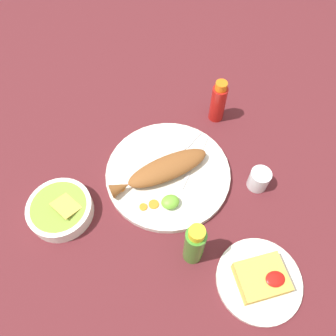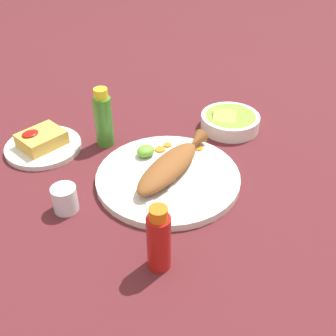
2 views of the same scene
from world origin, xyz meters
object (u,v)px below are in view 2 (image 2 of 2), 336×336
at_px(salt_cup, 65,200).
at_px(fork_near, 169,198).
at_px(hot_sauce_bottle_red, 159,240).
at_px(fried_fish, 171,165).
at_px(guacamole_bowl, 230,121).
at_px(hot_sauce_bottle_green, 104,119).
at_px(fork_far, 149,196).
at_px(main_plate, 168,178).
at_px(side_plate_fries, 43,147).

bearing_deg(salt_cup, fork_near, 137.08).
xyz_separation_m(hot_sauce_bottle_red, salt_cup, (0.03, -0.26, -0.04)).
relative_size(fried_fish, guacamole_bowl, 1.73).
bearing_deg(fork_near, guacamole_bowl, 158.16).
bearing_deg(fork_near, hot_sauce_bottle_green, -140.38).
distance_m(fork_far, salt_cup, 0.18).
height_order(fork_near, fork_far, same).
relative_size(fried_fish, salt_cup, 4.76).
distance_m(fried_fish, guacamole_bowl, 0.29).
bearing_deg(guacamole_bowl, fried_fish, 7.56).
bearing_deg(fried_fish, fork_far, 2.92).
distance_m(main_plate, hot_sauce_bottle_green, 0.24).
bearing_deg(fork_near, fork_far, -95.95).
relative_size(hot_sauce_bottle_red, salt_cup, 2.40).
bearing_deg(fried_fish, hot_sauce_bottle_green, -99.31).
relative_size(fork_far, hot_sauce_bottle_green, 0.94).
relative_size(hot_sauce_bottle_green, side_plate_fries, 0.82).
relative_size(fried_fish, hot_sauce_bottle_red, 1.99).
xyz_separation_m(fork_far, hot_sauce_bottle_red, (0.11, 0.14, 0.05)).
distance_m(fork_far, hot_sauce_bottle_green, 0.28).
height_order(main_plate, side_plate_fries, main_plate).
relative_size(hot_sauce_bottle_red, side_plate_fries, 0.72).
xyz_separation_m(main_plate, guacamole_bowl, (-0.30, -0.04, 0.01)).
relative_size(salt_cup, side_plate_fries, 0.30).
relative_size(main_plate, fork_far, 2.25).
bearing_deg(fork_far, fried_fish, 142.75).
bearing_deg(hot_sauce_bottle_red, fried_fish, -141.29).
height_order(main_plate, guacamole_bowl, guacamole_bowl).
bearing_deg(fork_far, salt_cup, -90.87).
bearing_deg(side_plate_fries, hot_sauce_bottle_green, 143.65).
height_order(fork_near, side_plate_fries, fork_near).
xyz_separation_m(main_plate, fried_fish, (-0.01, -0.00, 0.03)).
distance_m(fried_fish, side_plate_fries, 0.36).
xyz_separation_m(fork_near, salt_cup, (0.17, -0.15, 0.01)).
relative_size(main_plate, fork_near, 2.23).
height_order(hot_sauce_bottle_green, salt_cup, hot_sauce_bottle_green).
bearing_deg(fried_fish, fork_near, 29.17).
bearing_deg(fork_far, side_plate_fries, -134.61).
relative_size(fork_far, guacamole_bowl, 0.93).
height_order(hot_sauce_bottle_red, salt_cup, hot_sauce_bottle_red).
height_order(main_plate, hot_sauce_bottle_green, hot_sauce_bottle_green).
height_order(fork_near, hot_sauce_bottle_red, hot_sauce_bottle_red).
xyz_separation_m(fork_near, guacamole_bowl, (-0.36, -0.10, 0.00)).
bearing_deg(hot_sauce_bottle_red, guacamole_bowl, -157.33).
distance_m(hot_sauce_bottle_green, side_plate_fries, 0.18).
bearing_deg(hot_sauce_bottle_green, fork_far, 70.59).
xyz_separation_m(main_plate, hot_sauce_bottle_red, (0.20, 0.17, 0.06)).
bearing_deg(fork_far, fork_near, 70.07).
height_order(fork_far, side_plate_fries, fork_far).
height_order(fried_fish, side_plate_fries, fried_fish).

